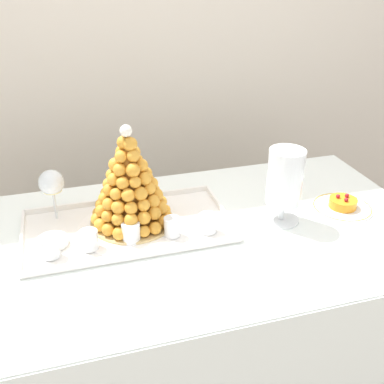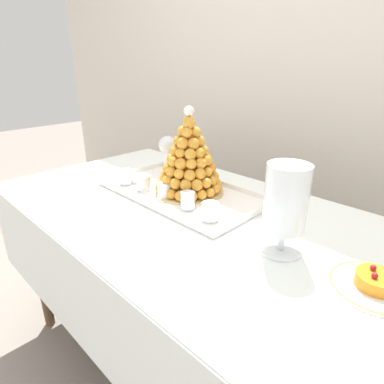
{
  "view_description": "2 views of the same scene",
  "coord_description": "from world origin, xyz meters",
  "px_view_note": "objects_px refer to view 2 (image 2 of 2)",
  "views": [
    {
      "loc": [
        -0.29,
        -1.12,
        1.51
      ],
      "look_at": [
        0.04,
        0.01,
        0.88
      ],
      "focal_mm": 42.0,
      "sensor_mm": 36.0,
      "label": 1
    },
    {
      "loc": [
        0.7,
        -0.72,
        1.23
      ],
      "look_at": [
        0.04,
        -0.06,
        0.85
      ],
      "focal_mm": 30.51,
      "sensor_mm": 36.0,
      "label": 2
    }
  ],
  "objects_px": {
    "serving_tray": "(181,193)",
    "dessert_cup_centre": "(165,191)",
    "creme_brulee_ramekin": "(138,178)",
    "croquembouche": "(189,160)",
    "dessert_cup_mid_left": "(144,183)",
    "dessert_cup_left": "(126,177)",
    "macaron_goblet": "(286,200)",
    "fruit_tart_plate": "(376,284)",
    "wine_glass": "(168,146)",
    "dessert_cup_mid_right": "(188,201)",
    "dessert_cup_right": "(210,212)"
  },
  "relations": [
    {
      "from": "serving_tray",
      "to": "dessert_cup_centre",
      "type": "distance_m",
      "value": 0.09
    },
    {
      "from": "serving_tray",
      "to": "creme_brulee_ramekin",
      "type": "height_order",
      "value": "creme_brulee_ramekin"
    },
    {
      "from": "croquembouche",
      "to": "dessert_cup_mid_left",
      "type": "relative_size",
      "value": 5.7
    },
    {
      "from": "dessert_cup_left",
      "to": "macaron_goblet",
      "type": "xyz_separation_m",
      "value": [
        0.71,
        0.01,
        0.11
      ]
    },
    {
      "from": "fruit_tart_plate",
      "to": "wine_glass",
      "type": "xyz_separation_m",
      "value": [
        -0.93,
        0.19,
        0.12
      ]
    },
    {
      "from": "serving_tray",
      "to": "wine_glass",
      "type": "xyz_separation_m",
      "value": [
        -0.21,
        0.12,
        0.12
      ]
    },
    {
      "from": "dessert_cup_left",
      "to": "dessert_cup_mid_left",
      "type": "xyz_separation_m",
      "value": [
        0.11,
        0.01,
        -0.0
      ]
    },
    {
      "from": "dessert_cup_left",
      "to": "fruit_tart_plate",
      "type": "distance_m",
      "value": 0.95
    },
    {
      "from": "fruit_tart_plate",
      "to": "wine_glass",
      "type": "bearing_deg",
      "value": 168.35
    },
    {
      "from": "dessert_cup_centre",
      "to": "fruit_tart_plate",
      "type": "bearing_deg",
      "value": 0.64
    },
    {
      "from": "dessert_cup_mid_right",
      "to": "fruit_tart_plate",
      "type": "xyz_separation_m",
      "value": [
        0.6,
        0.01,
        -0.02
      ]
    },
    {
      "from": "dessert_cup_mid_left",
      "to": "fruit_tart_plate",
      "type": "height_order",
      "value": "dessert_cup_mid_left"
    },
    {
      "from": "dessert_cup_right",
      "to": "creme_brulee_ramekin",
      "type": "relative_size",
      "value": 0.64
    },
    {
      "from": "dessert_cup_right",
      "to": "macaron_goblet",
      "type": "bearing_deg",
      "value": 1.52
    },
    {
      "from": "dessert_cup_mid_left",
      "to": "fruit_tart_plate",
      "type": "xyz_separation_m",
      "value": [
        0.84,
        0.01,
        -0.02
      ]
    },
    {
      "from": "croquembouche",
      "to": "creme_brulee_ramekin",
      "type": "relative_size",
      "value": 3.61
    },
    {
      "from": "dessert_cup_mid_right",
      "to": "fruit_tart_plate",
      "type": "relative_size",
      "value": 0.3
    },
    {
      "from": "dessert_cup_centre",
      "to": "dessert_cup_mid_right",
      "type": "distance_m",
      "value": 0.12
    },
    {
      "from": "serving_tray",
      "to": "croquembouche",
      "type": "relative_size",
      "value": 1.97
    },
    {
      "from": "fruit_tart_plate",
      "to": "dessert_cup_mid_right",
      "type": "bearing_deg",
      "value": -178.84
    },
    {
      "from": "macaron_goblet",
      "to": "wine_glass",
      "type": "relative_size",
      "value": 1.4
    },
    {
      "from": "dessert_cup_left",
      "to": "dessert_cup_mid_right",
      "type": "bearing_deg",
      "value": 1.57
    },
    {
      "from": "croquembouche",
      "to": "dessert_cup_mid_left",
      "type": "bearing_deg",
      "value": -142.74
    },
    {
      "from": "dessert_cup_left",
      "to": "dessert_cup_mid_left",
      "type": "relative_size",
      "value": 1.03
    },
    {
      "from": "dessert_cup_mid_right",
      "to": "dessert_cup_right",
      "type": "xyz_separation_m",
      "value": [
        0.11,
        -0.01,
        -0.0
      ]
    },
    {
      "from": "croquembouche",
      "to": "fruit_tart_plate",
      "type": "xyz_separation_m",
      "value": [
        0.7,
        -0.1,
        -0.12
      ]
    },
    {
      "from": "dessert_cup_mid_left",
      "to": "dessert_cup_right",
      "type": "bearing_deg",
      "value": -1.44
    },
    {
      "from": "wine_glass",
      "to": "fruit_tart_plate",
      "type": "bearing_deg",
      "value": -11.65
    },
    {
      "from": "serving_tray",
      "to": "dessert_cup_left",
      "type": "xyz_separation_m",
      "value": [
        -0.23,
        -0.09,
        0.03
      ]
    },
    {
      "from": "serving_tray",
      "to": "macaron_goblet",
      "type": "distance_m",
      "value": 0.51
    },
    {
      "from": "dessert_cup_centre",
      "to": "dessert_cup_right",
      "type": "relative_size",
      "value": 1.02
    },
    {
      "from": "macaron_goblet",
      "to": "dessert_cup_right",
      "type": "bearing_deg",
      "value": -178.48
    },
    {
      "from": "croquembouche",
      "to": "wine_glass",
      "type": "distance_m",
      "value": 0.25
    },
    {
      "from": "dessert_cup_mid_left",
      "to": "wine_glass",
      "type": "xyz_separation_m",
      "value": [
        -0.09,
        0.2,
        0.1
      ]
    },
    {
      "from": "dessert_cup_mid_right",
      "to": "creme_brulee_ramekin",
      "type": "relative_size",
      "value": 0.66
    },
    {
      "from": "macaron_goblet",
      "to": "fruit_tart_plate",
      "type": "bearing_deg",
      "value": 3.38
    },
    {
      "from": "dessert_cup_right",
      "to": "creme_brulee_ramekin",
      "type": "distance_m",
      "value": 0.46
    },
    {
      "from": "wine_glass",
      "to": "macaron_goblet",
      "type": "bearing_deg",
      "value": -16.48
    },
    {
      "from": "dessert_cup_right",
      "to": "fruit_tart_plate",
      "type": "distance_m",
      "value": 0.49
    },
    {
      "from": "macaron_goblet",
      "to": "serving_tray",
      "type": "bearing_deg",
      "value": 169.83
    },
    {
      "from": "dessert_cup_mid_left",
      "to": "fruit_tart_plate",
      "type": "distance_m",
      "value": 0.84
    },
    {
      "from": "serving_tray",
      "to": "fruit_tart_plate",
      "type": "distance_m",
      "value": 0.72
    },
    {
      "from": "macaron_goblet",
      "to": "wine_glass",
      "type": "xyz_separation_m",
      "value": [
        -0.69,
        0.21,
        -0.02
      ]
    },
    {
      "from": "creme_brulee_ramekin",
      "to": "macaron_goblet",
      "type": "bearing_deg",
      "value": -4.08
    },
    {
      "from": "croquembouche",
      "to": "dessert_cup_left",
      "type": "relative_size",
      "value": 5.51
    },
    {
      "from": "serving_tray",
      "to": "macaron_goblet",
      "type": "height_order",
      "value": "macaron_goblet"
    },
    {
      "from": "croquembouche",
      "to": "macaron_goblet",
      "type": "xyz_separation_m",
      "value": [
        0.46,
        -0.11,
        0.01
      ]
    },
    {
      "from": "croquembouche",
      "to": "dessert_cup_right",
      "type": "distance_m",
      "value": 0.26
    },
    {
      "from": "dessert_cup_mid_right",
      "to": "macaron_goblet",
      "type": "xyz_separation_m",
      "value": [
        0.36,
        -0.0,
        0.11
      ]
    },
    {
      "from": "serving_tray",
      "to": "macaron_goblet",
      "type": "xyz_separation_m",
      "value": [
        0.48,
        -0.09,
        0.14
      ]
    }
  ]
}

